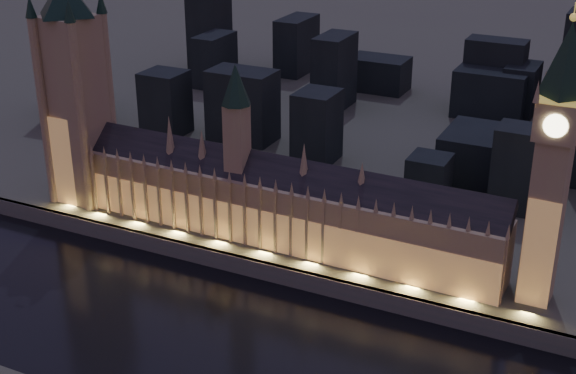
% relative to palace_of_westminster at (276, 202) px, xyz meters
% --- Properties ---
extents(ground_plane, '(2000.00, 2000.00, 0.00)m').
position_rel_palace_of_westminster_xyz_m(ground_plane, '(3.89, -61.74, -26.37)').
color(ground_plane, black).
rests_on(ground_plane, ground).
extents(north_bank, '(2000.00, 960.00, 8.00)m').
position_rel_palace_of_westminster_xyz_m(north_bank, '(3.89, 458.26, -22.37)').
color(north_bank, '#4B4C3D').
rests_on(north_bank, ground).
extents(embankment_wall, '(2000.00, 2.50, 8.00)m').
position_rel_palace_of_westminster_xyz_m(embankment_wall, '(3.89, -20.74, -22.37)').
color(embankment_wall, '#485550').
rests_on(embankment_wall, ground).
extents(palace_of_westminster, '(202.00, 24.55, 78.00)m').
position_rel_palace_of_westminster_xyz_m(palace_of_westminster, '(0.00, 0.00, 0.00)').
color(palace_of_westminster, '#96765C').
rests_on(palace_of_westminster, north_bank).
extents(victoria_tower, '(31.68, 31.68, 120.10)m').
position_rel_palace_of_westminster_xyz_m(victoria_tower, '(-106.11, 0.18, 41.20)').
color(victoria_tower, '#96765C').
rests_on(victoria_tower, north_bank).
extents(elizabeth_tower, '(18.00, 18.00, 114.03)m').
position_rel_palace_of_westminster_xyz_m(elizabeth_tower, '(111.89, 0.19, 45.30)').
color(elizabeth_tower, '#96765C').
rests_on(elizabeth_tower, north_bank).
extents(city_backdrop, '(491.32, 215.63, 76.05)m').
position_rel_palace_of_westminster_xyz_m(city_backdrop, '(39.38, 183.94, 3.39)').
color(city_backdrop, black).
rests_on(city_backdrop, north_bank).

